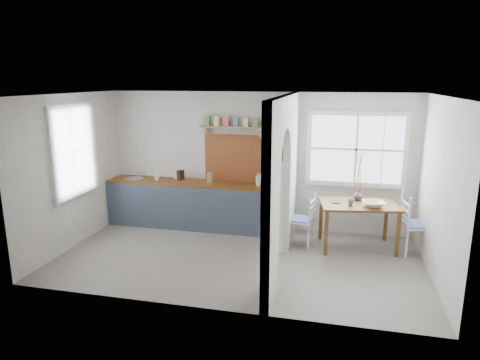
% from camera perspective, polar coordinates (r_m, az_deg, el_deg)
% --- Properties ---
extents(floor, '(5.80, 3.20, 0.01)m').
position_cam_1_polar(floor, '(7.03, -0.22, -10.39)').
color(floor, slate).
rests_on(floor, ground).
extents(ceiling, '(5.80, 3.20, 0.01)m').
position_cam_1_polar(ceiling, '(6.44, -0.24, 11.28)').
color(ceiling, silver).
rests_on(ceiling, walls).
extents(walls, '(5.81, 3.21, 2.60)m').
position_cam_1_polar(walls, '(6.62, -0.23, -0.04)').
color(walls, silver).
rests_on(walls, floor).
extents(partition, '(0.12, 3.20, 2.60)m').
position_cam_1_polar(partition, '(6.52, 5.88, 1.05)').
color(partition, silver).
rests_on(partition, floor).
extents(kitchen_window, '(0.10, 1.16, 1.50)m').
position_cam_1_polar(kitchen_window, '(7.72, -21.50, 3.61)').
color(kitchen_window, white).
rests_on(kitchen_window, walls).
extents(nook_window, '(1.76, 0.10, 1.30)m').
position_cam_1_polar(nook_window, '(7.93, 15.24, 3.95)').
color(nook_window, white).
rests_on(nook_window, walls).
extents(counter, '(3.50, 0.60, 0.90)m').
position_cam_1_polar(counter, '(8.37, -5.69, -3.19)').
color(counter, '#4C270F').
rests_on(counter, floor).
extents(sink, '(0.40, 0.40, 0.02)m').
position_cam_1_polar(sink, '(8.73, -13.92, 0.12)').
color(sink, silver).
rests_on(sink, counter).
extents(backsplash, '(1.65, 0.03, 0.90)m').
position_cam_1_polar(backsplash, '(8.15, 0.91, 2.89)').
color(backsplash, '#994A20').
rests_on(backsplash, walls).
extents(shelf, '(1.75, 0.20, 0.21)m').
position_cam_1_polar(shelf, '(7.98, 0.79, 7.43)').
color(shelf, '#AC784C').
rests_on(shelf, walls).
extents(pendant_lamp, '(0.26, 0.26, 0.16)m').
position_cam_1_polar(pendant_lamp, '(7.59, 2.88, 6.14)').
color(pendant_lamp, '#EDE4CA').
rests_on(pendant_lamp, ceiling).
extents(utensil_rail, '(0.02, 0.50, 0.02)m').
position_cam_1_polar(utensil_rail, '(7.35, 6.02, 2.44)').
color(utensil_rail, silver).
rests_on(utensil_rail, partition).
extents(dining_table, '(1.39, 1.04, 0.79)m').
position_cam_1_polar(dining_table, '(7.59, 15.38, -5.85)').
color(dining_table, '#4C270F').
rests_on(dining_table, floor).
extents(chair_left, '(0.48, 0.48, 0.89)m').
position_cam_1_polar(chair_left, '(7.57, 8.22, -5.18)').
color(chair_left, silver).
rests_on(chair_left, floor).
extents(chair_right, '(0.53, 0.53, 1.01)m').
position_cam_1_polar(chair_right, '(7.65, 22.56, -5.43)').
color(chair_right, silver).
rests_on(chair_right, floor).
extents(kettle, '(0.20, 0.17, 0.22)m').
position_cam_1_polar(kettle, '(7.92, 2.60, 0.03)').
color(kettle, silver).
rests_on(kettle, counter).
extents(mug_a, '(0.15, 0.15, 0.11)m').
position_cam_1_polar(mug_a, '(8.48, -11.02, 0.31)').
color(mug_a, white).
rests_on(mug_a, counter).
extents(mug_b, '(0.17, 0.17, 0.10)m').
position_cam_1_polar(mug_b, '(8.47, -8.45, 0.38)').
color(mug_b, silver).
rests_on(mug_b, counter).
extents(knife_block, '(0.13, 0.15, 0.20)m').
position_cam_1_polar(knife_block, '(8.42, -7.95, 0.65)').
color(knife_block, black).
rests_on(knife_block, counter).
extents(jar, '(0.12, 0.12, 0.18)m').
position_cam_1_polar(jar, '(8.19, -4.04, 0.32)').
color(jar, '#9A8D64').
rests_on(jar, counter).
extents(towel_magenta, '(0.02, 0.03, 0.52)m').
position_cam_1_polar(towel_magenta, '(7.74, 5.67, -5.99)').
color(towel_magenta, '#A92F6D').
rests_on(towel_magenta, counter).
extents(towel_orange, '(0.02, 0.03, 0.47)m').
position_cam_1_polar(towel_orange, '(7.71, 5.62, -6.27)').
color(towel_orange, orange).
rests_on(towel_orange, counter).
extents(bowl, '(0.41, 0.41, 0.09)m').
position_cam_1_polar(bowl, '(7.34, 17.39, -3.06)').
color(bowl, white).
rests_on(bowl, dining_table).
extents(table_cup, '(0.13, 0.13, 0.10)m').
position_cam_1_polar(table_cup, '(7.29, 14.53, -2.93)').
color(table_cup, '#5D7E5F').
rests_on(table_cup, dining_table).
extents(plate, '(0.19, 0.19, 0.01)m').
position_cam_1_polar(plate, '(7.41, 12.67, -2.90)').
color(plate, black).
rests_on(plate, dining_table).
extents(vase, '(0.20, 0.20, 0.17)m').
position_cam_1_polar(vase, '(7.64, 15.44, -1.97)').
color(vase, '#4D3658').
rests_on(vase, dining_table).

